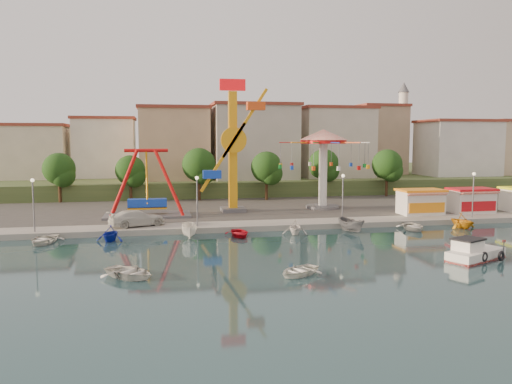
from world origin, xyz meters
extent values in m
plane|color=#132B35|center=(0.00, 0.00, 0.00)|extent=(200.00, 200.00, 0.00)
cube|color=#9E998E|center=(0.00, 62.00, 0.30)|extent=(200.00, 100.00, 0.60)
cube|color=#4C4944|center=(0.00, 30.00, 0.60)|extent=(90.00, 28.00, 0.01)
cube|color=#384C26|center=(0.00, 67.00, 1.50)|extent=(200.00, 60.00, 3.00)
cube|color=#59595E|center=(-13.28, 20.97, 0.75)|extent=(10.00, 5.00, 0.30)
cube|color=blue|center=(-13.28, 20.97, 2.20)|extent=(4.50, 1.40, 1.00)
cylinder|color=#B7100E|center=(-13.28, 20.97, 8.40)|extent=(5.00, 0.40, 0.40)
cube|color=#59595E|center=(-2.73, 23.24, 0.85)|extent=(3.00, 3.00, 0.50)
cube|color=orange|center=(-2.73, 23.24, 8.10)|extent=(1.00, 1.00, 15.00)
cube|color=red|center=(-2.73, 23.24, 16.40)|extent=(3.20, 0.50, 1.40)
cylinder|color=orange|center=(-2.73, 22.44, 9.60)|extent=(3.20, 0.50, 3.20)
cube|color=orange|center=(-1.36, 22.24, 11.69)|extent=(5.77, 0.35, 8.56)
cube|color=#EB4914|center=(0.01, 22.24, 13.78)|extent=(2.20, 1.20, 1.00)
cylinder|color=#59595E|center=(9.35, 23.88, 0.80)|extent=(4.40, 4.40, 0.40)
cylinder|color=white|center=(9.35, 23.88, 5.10)|extent=(1.10, 1.10, 9.00)
cylinder|color=#B7100E|center=(9.35, 23.88, 9.40)|extent=(6.00, 6.00, 0.50)
cone|color=red|center=(9.35, 23.88, 10.30)|extent=(6.40, 6.40, 1.40)
cube|color=white|center=(19.32, 16.50, 2.00)|extent=(5.00, 3.00, 2.80)
cube|color=orange|center=(19.32, 16.50, 3.55)|extent=(5.40, 3.40, 0.25)
cube|color=red|center=(19.32, 14.80, 3.20)|extent=(5.00, 0.77, 0.43)
cube|color=white|center=(26.19, 16.50, 2.00)|extent=(5.00, 3.00, 2.80)
cube|color=#B70E16|center=(26.19, 16.50, 3.55)|extent=(5.40, 3.40, 0.25)
cube|color=red|center=(26.19, 14.80, 3.20)|extent=(5.00, 0.77, 0.43)
cylinder|color=#59595E|center=(-24.00, 13.00, 3.10)|extent=(0.14, 0.14, 5.00)
cylinder|color=#59595E|center=(-8.00, 13.00, 3.10)|extent=(0.14, 0.14, 5.00)
cylinder|color=#59595E|center=(8.00, 13.00, 3.10)|extent=(0.14, 0.14, 5.00)
cylinder|color=#59595E|center=(24.00, 13.00, 3.10)|extent=(0.14, 0.14, 5.00)
cylinder|color=#382314|center=(-26.00, 36.98, 2.40)|extent=(0.44, 0.44, 3.60)
sphere|color=black|center=(-26.00, 36.98, 5.49)|extent=(4.60, 4.60, 4.60)
cylinder|color=#382314|center=(-16.00, 36.24, 2.30)|extent=(0.44, 0.44, 3.40)
sphere|color=black|center=(-16.00, 36.24, 5.22)|extent=(4.35, 4.35, 4.35)
cylinder|color=#382314|center=(-6.00, 35.81, 2.56)|extent=(0.44, 0.44, 3.92)
sphere|color=black|center=(-6.00, 35.81, 5.94)|extent=(5.02, 5.02, 5.02)
cylinder|color=#382314|center=(4.00, 34.36, 2.43)|extent=(0.44, 0.44, 3.66)
sphere|color=black|center=(4.00, 34.36, 5.58)|extent=(4.68, 4.68, 4.68)
cylinder|color=#382314|center=(14.00, 37.35, 2.50)|extent=(0.44, 0.44, 3.80)
sphere|color=black|center=(14.00, 37.35, 5.77)|extent=(4.86, 4.86, 4.86)
cylinder|color=#382314|center=(24.00, 35.54, 2.49)|extent=(0.44, 0.44, 3.77)
sphere|color=black|center=(24.00, 35.54, 5.73)|extent=(4.83, 4.83, 4.83)
cube|color=beige|center=(-33.37, 46.06, 8.93)|extent=(9.26, 9.53, 11.87)
cube|color=silver|center=(-21.33, 51.38, 7.32)|extent=(12.33, 9.01, 8.63)
cube|color=tan|center=(-8.19, 51.96, 8.62)|extent=(11.95, 9.28, 11.23)
cube|color=beige|center=(5.60, 48.80, 7.60)|extent=(12.59, 10.50, 9.20)
cube|color=beige|center=(19.07, 52.20, 7.62)|extent=(10.75, 9.23, 9.24)
cube|color=tan|center=(32.37, 50.33, 8.61)|extent=(12.77, 10.96, 11.21)
cube|color=silver|center=(44.15, 48.77, 9.18)|extent=(8.23, 8.98, 12.36)
cube|color=beige|center=(56.03, 53.70, 7.38)|extent=(11.59, 10.93, 8.76)
cylinder|color=silver|center=(36.00, 54.00, 11.00)|extent=(1.80, 1.80, 16.00)
cylinder|color=#59595E|center=(36.00, 54.00, 16.00)|extent=(2.80, 2.80, 0.30)
cone|color=#59595E|center=(36.00, 54.00, 20.00)|extent=(2.20, 2.20, 2.00)
cube|color=white|center=(13.11, -3.44, 0.33)|extent=(5.84, 4.23, 0.99)
cube|color=#B7100E|center=(13.11, -3.44, 0.09)|extent=(5.84, 4.23, 0.18)
cube|color=white|center=(12.45, -3.33, 1.15)|extent=(2.68, 2.42, 0.99)
cube|color=black|center=(12.45, -3.33, 1.70)|extent=(2.97, 2.71, 0.13)
torus|color=black|center=(13.11, -4.54, 0.49)|extent=(0.85, 0.55, 0.83)
torus|color=black|center=(14.64, -4.48, 0.49)|extent=(0.85, 0.55, 0.83)
imported|color=silver|center=(-13.97, -3.62, 0.42)|extent=(4.96, 4.94, 0.85)
imported|color=white|center=(-2.21, -5.23, 0.36)|extent=(4.31, 4.07, 0.73)
imported|color=silver|center=(-14.23, 14.45, 1.45)|extent=(6.32, 4.29, 1.70)
imported|color=silver|center=(-22.52, 9.80, 0.42)|extent=(3.74, 4.58, 0.83)
imported|color=#12239F|center=(-16.52, 9.80, 0.78)|extent=(3.23, 3.51, 1.55)
imported|color=silver|center=(-9.02, 9.80, 0.76)|extent=(1.57, 3.97, 1.52)
imported|color=red|center=(-4.08, 9.80, 0.36)|extent=(2.69, 3.64, 0.73)
imported|color=silver|center=(1.70, 9.80, 0.78)|extent=(3.28, 3.55, 1.56)
imported|color=#58595D|center=(7.79, 9.80, 0.78)|extent=(2.40, 4.27, 1.56)
imported|color=silver|center=(14.79, 9.80, 0.41)|extent=(3.36, 4.34, 0.83)
imported|color=orange|center=(20.58, 9.80, 0.86)|extent=(3.47, 3.80, 1.72)
camera|label=1|loc=(-11.77, -38.76, 9.62)|focal=35.00mm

